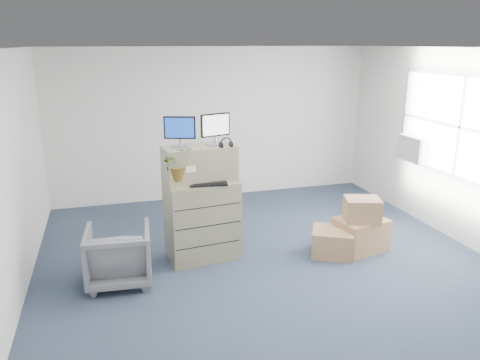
% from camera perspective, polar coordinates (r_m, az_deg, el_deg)
% --- Properties ---
extents(ground, '(7.00, 7.00, 0.00)m').
position_cam_1_polar(ground, '(6.06, 4.60, -11.86)').
color(ground, '#263144').
rests_on(ground, ground).
extents(wall_back, '(6.00, 0.02, 2.80)m').
position_cam_1_polar(wall_back, '(8.82, -3.29, 6.85)').
color(wall_back, silver).
rests_on(wall_back, ground).
extents(window, '(0.07, 2.72, 1.52)m').
position_cam_1_polar(window, '(7.43, 25.43, 5.83)').
color(window, gray).
rests_on(window, wall_right).
extents(ac_unit, '(0.24, 0.60, 0.40)m').
position_cam_1_polar(ac_unit, '(8.15, 20.44, 3.61)').
color(ac_unit, silver).
rests_on(ac_unit, wall_right).
extents(filing_cabinet_lower, '(0.99, 0.67, 1.09)m').
position_cam_1_polar(filing_cabinet_lower, '(6.39, -4.65, -4.88)').
color(filing_cabinet_lower, gray).
rests_on(filing_cabinet_lower, ground).
extents(filing_cabinet_upper, '(0.98, 0.57, 0.47)m').
position_cam_1_polar(filing_cabinet_upper, '(6.20, -4.96, 2.02)').
color(filing_cabinet_upper, gray).
rests_on(filing_cabinet_upper, filing_cabinet_lower).
extents(monitor_left, '(0.40, 0.21, 0.40)m').
position_cam_1_polar(monitor_left, '(6.06, -7.36, 6.05)').
color(monitor_left, '#99999E').
rests_on(monitor_left, filing_cabinet_upper).
extents(monitor_right, '(0.41, 0.22, 0.42)m').
position_cam_1_polar(monitor_right, '(6.17, -3.02, 6.43)').
color(monitor_right, '#99999E').
rests_on(monitor_right, filing_cabinet_upper).
extents(headphones, '(0.17, 0.04, 0.17)m').
position_cam_1_polar(headphones, '(6.07, -1.71, 4.46)').
color(headphones, black).
rests_on(headphones, filing_cabinet_upper).
extents(keyboard, '(0.51, 0.26, 0.03)m').
position_cam_1_polar(keyboard, '(6.07, -3.88, -0.46)').
color(keyboard, black).
rests_on(keyboard, filing_cabinet_lower).
extents(mouse, '(0.12, 0.09, 0.04)m').
position_cam_1_polar(mouse, '(6.21, -1.78, 0.03)').
color(mouse, silver).
rests_on(mouse, filing_cabinet_lower).
extents(water_bottle, '(0.08, 0.08, 0.27)m').
position_cam_1_polar(water_bottle, '(6.22, -4.29, 1.11)').
color(water_bottle, '#9C9FA4').
rests_on(water_bottle, filing_cabinet_lower).
extents(phone_dock, '(0.06, 0.05, 0.13)m').
position_cam_1_polar(phone_dock, '(6.23, -4.97, 0.26)').
color(phone_dock, silver).
rests_on(phone_dock, filing_cabinet_lower).
extents(external_drive, '(0.23, 0.17, 0.07)m').
position_cam_1_polar(external_drive, '(6.44, -2.15, 0.75)').
color(external_drive, black).
rests_on(external_drive, filing_cabinet_lower).
extents(tissue_box, '(0.28, 0.20, 0.09)m').
position_cam_1_polar(tissue_box, '(6.43, -1.86, 1.47)').
color(tissue_box, '#388DBF').
rests_on(tissue_box, external_drive).
extents(potted_plant, '(0.50, 0.53, 0.42)m').
position_cam_1_polar(potted_plant, '(5.97, -7.64, 1.43)').
color(potted_plant, '#92A686').
rests_on(potted_plant, filing_cabinet_lower).
extents(office_chair, '(0.82, 0.78, 0.79)m').
position_cam_1_polar(office_chair, '(5.98, -14.58, -8.56)').
color(office_chair, slate).
rests_on(office_chair, ground).
extents(cardboard_boxes, '(1.32, 0.82, 0.80)m').
position_cam_1_polar(cardboard_boxes, '(6.88, 13.81, -6.23)').
color(cardboard_boxes, olive).
rests_on(cardboard_boxes, ground).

